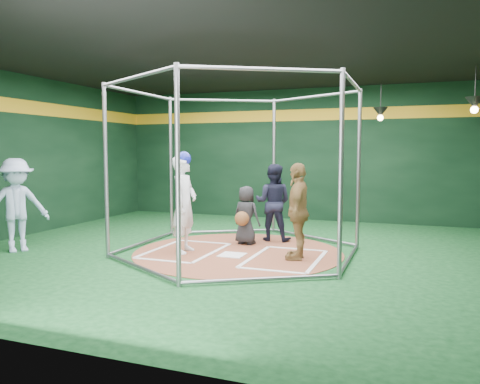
% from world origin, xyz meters
% --- Properties ---
extents(room_shell, '(10.10, 9.10, 3.53)m').
position_xyz_m(room_shell, '(0.00, 0.01, 1.75)').
color(room_shell, '#0D3B17').
rests_on(room_shell, ground).
extents(clay_disc, '(3.80, 3.80, 0.01)m').
position_xyz_m(clay_disc, '(0.00, 0.00, 0.01)').
color(clay_disc, brown).
rests_on(clay_disc, ground).
extents(home_plate, '(0.43, 0.43, 0.01)m').
position_xyz_m(home_plate, '(0.00, -0.30, 0.02)').
color(home_plate, white).
rests_on(home_plate, clay_disc).
extents(batter_box_left, '(1.17, 1.77, 0.01)m').
position_xyz_m(batter_box_left, '(-0.95, -0.25, 0.02)').
color(batter_box_left, white).
rests_on(batter_box_left, clay_disc).
extents(batter_box_right, '(1.17, 1.77, 0.01)m').
position_xyz_m(batter_box_right, '(0.95, -0.25, 0.02)').
color(batter_box_right, white).
rests_on(batter_box_right, clay_disc).
extents(batting_cage, '(4.05, 4.67, 3.00)m').
position_xyz_m(batting_cage, '(-0.00, -0.00, 1.50)').
color(batting_cage, gray).
rests_on(batting_cage, ground).
extents(pendant_lamp_near, '(0.34, 0.34, 0.90)m').
position_xyz_m(pendant_lamp_near, '(2.20, 3.60, 2.74)').
color(pendant_lamp_near, black).
rests_on(pendant_lamp_near, room_shell).
extents(pendant_lamp_far, '(0.34, 0.34, 0.90)m').
position_xyz_m(pendant_lamp_far, '(4.00, 2.00, 2.74)').
color(pendant_lamp_far, black).
rests_on(pendant_lamp_far, room_shell).
extents(batter_figure, '(0.46, 0.66, 1.83)m').
position_xyz_m(batter_figure, '(-0.90, -0.36, 0.92)').
color(batter_figure, white).
rests_on(batter_figure, clay_disc).
extents(visitor_leopard, '(0.50, 1.00, 1.64)m').
position_xyz_m(visitor_leopard, '(1.14, -0.16, 0.83)').
color(visitor_leopard, tan).
rests_on(visitor_leopard, clay_disc).
extents(catcher_figure, '(0.62, 0.62, 1.15)m').
position_xyz_m(catcher_figure, '(-0.11, 0.73, 0.58)').
color(catcher_figure, black).
rests_on(catcher_figure, clay_disc).
extents(umpire, '(0.79, 0.63, 1.57)m').
position_xyz_m(umpire, '(0.28, 1.29, 0.80)').
color(umpire, black).
rests_on(umpire, clay_disc).
extents(bystander_blue, '(1.15, 1.27, 1.71)m').
position_xyz_m(bystander_blue, '(-3.84, -1.32, 0.86)').
color(bystander_blue, '#B0C6E9').
rests_on(bystander_blue, ground).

